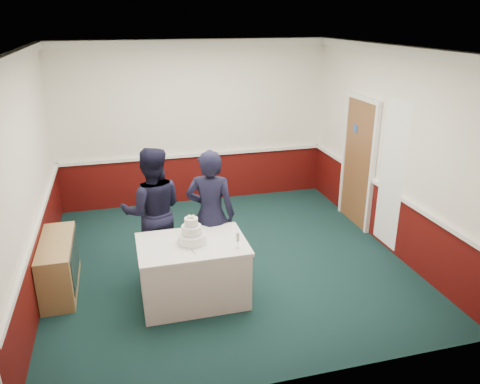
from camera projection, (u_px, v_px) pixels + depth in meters
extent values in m
plane|color=#12292C|center=(227.00, 260.00, 6.88)|extent=(5.00, 5.00, 0.00)
cube|color=white|center=(195.00, 124.00, 8.58)|extent=(5.00, 0.05, 3.00)
cube|color=white|center=(31.00, 179.00, 5.75)|extent=(0.05, 5.00, 3.00)
cube|color=white|center=(388.00, 150.00, 6.95)|extent=(0.05, 5.00, 3.00)
cube|color=white|center=(225.00, 50.00, 5.82)|extent=(5.00, 5.00, 0.05)
cube|color=#460B09|center=(197.00, 178.00, 8.96)|extent=(5.00, 0.02, 0.90)
cube|color=white|center=(196.00, 155.00, 8.78)|extent=(4.98, 0.05, 0.06)
cube|color=white|center=(192.00, 43.00, 8.06)|extent=(5.00, 0.08, 0.12)
cube|color=#9B6837|center=(358.00, 164.00, 7.83)|extent=(0.05, 0.90, 2.10)
cube|color=#234799|center=(355.00, 128.00, 7.75)|extent=(0.01, 0.12, 0.12)
cube|color=white|center=(392.00, 175.00, 6.81)|extent=(0.02, 0.60, 2.20)
cube|color=#A98552|center=(59.00, 266.00, 6.04)|extent=(0.40, 1.20, 0.70)
cube|color=black|center=(75.00, 260.00, 6.08)|extent=(0.01, 1.00, 0.50)
cube|color=white|center=(193.00, 272.00, 5.83)|extent=(1.28, 0.88, 0.76)
cube|color=white|center=(192.00, 244.00, 5.69)|extent=(1.32, 0.92, 0.04)
cylinder|color=white|center=(192.00, 238.00, 5.66)|extent=(0.34, 0.34, 0.12)
cylinder|color=silver|center=(192.00, 242.00, 5.68)|extent=(0.35, 0.35, 0.03)
cylinder|color=white|center=(192.00, 230.00, 5.62)|extent=(0.24, 0.24, 0.11)
cylinder|color=silver|center=(192.00, 233.00, 5.64)|extent=(0.25, 0.25, 0.02)
cylinder|color=white|center=(191.00, 222.00, 5.59)|extent=(0.16, 0.16, 0.10)
cylinder|color=silver|center=(191.00, 225.00, 5.60)|extent=(0.17, 0.17, 0.02)
sphere|color=#EDE5C9|center=(191.00, 217.00, 5.56)|extent=(0.03, 0.03, 0.03)
sphere|color=#EDE5C9|center=(193.00, 216.00, 5.58)|extent=(0.03, 0.03, 0.03)
sphere|color=#EDE5C9|center=(189.00, 216.00, 5.58)|extent=(0.03, 0.03, 0.03)
sphere|color=#EDE5C9|center=(193.00, 217.00, 5.55)|extent=(0.03, 0.03, 0.03)
sphere|color=#EDE5C9|center=(189.00, 217.00, 5.55)|extent=(0.03, 0.03, 0.03)
cube|color=silver|center=(192.00, 250.00, 5.50)|extent=(0.05, 0.22, 0.00)
cylinder|color=silver|center=(238.00, 248.00, 5.55)|extent=(0.05, 0.05, 0.01)
cylinder|color=silver|center=(238.00, 245.00, 5.54)|extent=(0.01, 0.01, 0.09)
cylinder|color=silver|center=(238.00, 237.00, 5.50)|extent=(0.04, 0.04, 0.11)
imported|color=black|center=(153.00, 211.00, 6.33)|extent=(0.92, 0.75, 1.79)
imported|color=black|center=(211.00, 215.00, 6.23)|extent=(0.76, 0.63, 1.79)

